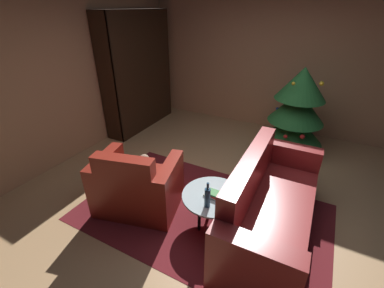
{
  "coord_description": "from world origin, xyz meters",
  "views": [
    {
      "loc": [
        0.91,
        -2.52,
        2.27
      ],
      "look_at": [
        -0.41,
        -0.03,
        0.75
      ],
      "focal_mm": 24.14,
      "sensor_mm": 36.0,
      "label": 1
    }
  ],
  "objects_px": {
    "bookshelf_unit": "(142,72)",
    "bottle_on_table": "(207,197)",
    "coffee_table": "(213,198)",
    "book_stack_on_table": "(214,194)",
    "decorated_tree": "(297,110)",
    "couch_red": "(269,209)",
    "armchair_red": "(137,187)"
  },
  "relations": [
    {
      "from": "bookshelf_unit",
      "to": "bottle_on_table",
      "type": "height_order",
      "value": "bookshelf_unit"
    },
    {
      "from": "coffee_table",
      "to": "book_stack_on_table",
      "type": "relative_size",
      "value": 3.21
    },
    {
      "from": "decorated_tree",
      "to": "couch_red",
      "type": "bearing_deg",
      "value": -87.74
    },
    {
      "from": "book_stack_on_table",
      "to": "bottle_on_table",
      "type": "xyz_separation_m",
      "value": [
        -0.0,
        -0.18,
        0.09
      ]
    },
    {
      "from": "couch_red",
      "to": "armchair_red",
      "type": "bearing_deg",
      "value": -166.55
    },
    {
      "from": "armchair_red",
      "to": "bottle_on_table",
      "type": "relative_size",
      "value": 3.76
    },
    {
      "from": "armchair_red",
      "to": "decorated_tree",
      "type": "height_order",
      "value": "decorated_tree"
    },
    {
      "from": "coffee_table",
      "to": "decorated_tree",
      "type": "distance_m",
      "value": 2.32
    },
    {
      "from": "bookshelf_unit",
      "to": "armchair_red",
      "type": "bearing_deg",
      "value": -55.3
    },
    {
      "from": "bookshelf_unit",
      "to": "coffee_table",
      "type": "xyz_separation_m",
      "value": [
        2.47,
        -2.04,
        -0.72
      ]
    },
    {
      "from": "armchair_red",
      "to": "couch_red",
      "type": "xyz_separation_m",
      "value": [
        1.51,
        0.36,
        0.0
      ]
    },
    {
      "from": "bookshelf_unit",
      "to": "coffee_table",
      "type": "height_order",
      "value": "bookshelf_unit"
    },
    {
      "from": "bookshelf_unit",
      "to": "decorated_tree",
      "type": "distance_m",
      "value": 2.99
    },
    {
      "from": "armchair_red",
      "to": "book_stack_on_table",
      "type": "bearing_deg",
      "value": 10.25
    },
    {
      "from": "coffee_table",
      "to": "couch_red",
      "type": "bearing_deg",
      "value": 17.34
    },
    {
      "from": "couch_red",
      "to": "decorated_tree",
      "type": "relative_size",
      "value": 1.32
    },
    {
      "from": "bottle_on_table",
      "to": "book_stack_on_table",
      "type": "bearing_deg",
      "value": 89.54
    },
    {
      "from": "armchair_red",
      "to": "coffee_table",
      "type": "xyz_separation_m",
      "value": [
        0.93,
        0.18,
        0.06
      ]
    },
    {
      "from": "book_stack_on_table",
      "to": "coffee_table",
      "type": "bearing_deg",
      "value": 145.23
    },
    {
      "from": "couch_red",
      "to": "bookshelf_unit",
      "type": "bearing_deg",
      "value": 148.68
    },
    {
      "from": "bottle_on_table",
      "to": "decorated_tree",
      "type": "relative_size",
      "value": 0.21
    },
    {
      "from": "couch_red",
      "to": "book_stack_on_table",
      "type": "relative_size",
      "value": 8.74
    },
    {
      "from": "bookshelf_unit",
      "to": "decorated_tree",
      "type": "relative_size",
      "value": 1.53
    },
    {
      "from": "book_stack_on_table",
      "to": "decorated_tree",
      "type": "height_order",
      "value": "decorated_tree"
    },
    {
      "from": "book_stack_on_table",
      "to": "decorated_tree",
      "type": "distance_m",
      "value": 2.32
    },
    {
      "from": "coffee_table",
      "to": "bookshelf_unit",
      "type": "bearing_deg",
      "value": 140.48
    },
    {
      "from": "bookshelf_unit",
      "to": "bottle_on_table",
      "type": "xyz_separation_m",
      "value": [
        2.48,
        -2.23,
        -0.56
      ]
    },
    {
      "from": "armchair_red",
      "to": "couch_red",
      "type": "relative_size",
      "value": 0.59
    },
    {
      "from": "bookshelf_unit",
      "to": "coffee_table",
      "type": "relative_size",
      "value": 3.15
    },
    {
      "from": "bookshelf_unit",
      "to": "couch_red",
      "type": "xyz_separation_m",
      "value": [
        3.05,
        -1.85,
        -0.77
      ]
    },
    {
      "from": "book_stack_on_table",
      "to": "bottle_on_table",
      "type": "distance_m",
      "value": 0.2
    },
    {
      "from": "armchair_red",
      "to": "bottle_on_table",
      "type": "bearing_deg",
      "value": -0.69
    }
  ]
}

